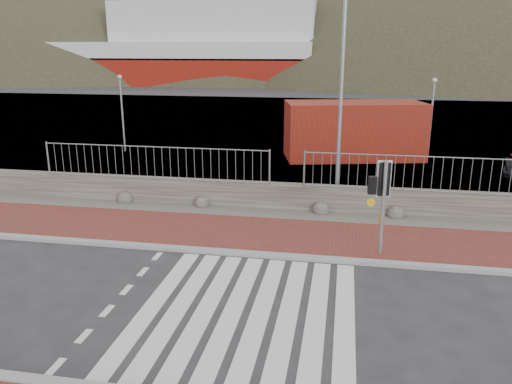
% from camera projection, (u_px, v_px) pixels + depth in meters
% --- Properties ---
extents(ground, '(220.00, 220.00, 0.00)m').
position_uv_depth(ground, '(247.00, 312.00, 10.81)').
color(ground, '#28282B').
rests_on(ground, ground).
extents(sidewalk_far, '(40.00, 3.00, 0.08)m').
position_uv_depth(sidewalk_far, '(276.00, 236.00, 15.05)').
color(sidewalk_far, brown).
rests_on(sidewalk_far, ground).
extents(kerb_far, '(40.00, 0.25, 0.12)m').
position_uv_depth(kerb_far, '(268.00, 255.00, 13.63)').
color(kerb_far, gray).
rests_on(kerb_far, ground).
extents(zebra_crossing, '(4.62, 5.60, 0.01)m').
position_uv_depth(zebra_crossing, '(247.00, 312.00, 10.81)').
color(zebra_crossing, silver).
rests_on(zebra_crossing, ground).
extents(gravel_strip, '(40.00, 1.50, 0.06)m').
position_uv_depth(gravel_strip, '(284.00, 215.00, 16.94)').
color(gravel_strip, '#59544C').
rests_on(gravel_strip, ground).
extents(stone_wall, '(40.00, 0.60, 0.90)m').
position_uv_depth(stone_wall, '(287.00, 197.00, 17.58)').
color(stone_wall, '#47413A').
rests_on(stone_wall, ground).
extents(railing, '(18.07, 0.07, 1.22)m').
position_uv_depth(railing, '(287.00, 160.00, 17.06)').
color(railing, gray).
rests_on(railing, stone_wall).
extents(quay, '(120.00, 40.00, 0.50)m').
position_uv_depth(quay, '(319.00, 124.00, 37.18)').
color(quay, '#4C4C4F').
rests_on(quay, ground).
extents(water, '(220.00, 50.00, 0.05)m').
position_uv_depth(water, '(333.00, 88.00, 70.25)').
color(water, '#3F4C54').
rests_on(water, ground).
extents(ferry, '(50.00, 16.00, 20.00)m').
position_uv_depth(ferry, '(176.00, 48.00, 77.67)').
color(ferry, maroon).
rests_on(ferry, ground).
extents(hills_backdrop, '(254.00, 90.00, 100.00)m').
position_uv_depth(hills_backdrop, '(366.00, 197.00, 99.17)').
color(hills_backdrop, '#252D1B').
rests_on(hills_backdrop, ground).
extents(traffic_signal_far, '(0.65, 0.30, 2.67)m').
position_uv_depth(traffic_signal_far, '(383.00, 188.00, 13.24)').
color(traffic_signal_far, gray).
rests_on(traffic_signal_far, ground).
extents(streetlight, '(1.54, 0.78, 7.69)m').
position_uv_depth(streetlight, '(345.00, 84.00, 16.89)').
color(streetlight, gray).
rests_on(streetlight, ground).
extents(shipping_container, '(7.34, 4.37, 2.86)m').
position_uv_depth(shipping_container, '(354.00, 130.00, 25.51)').
color(shipping_container, maroon).
rests_on(shipping_container, ground).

